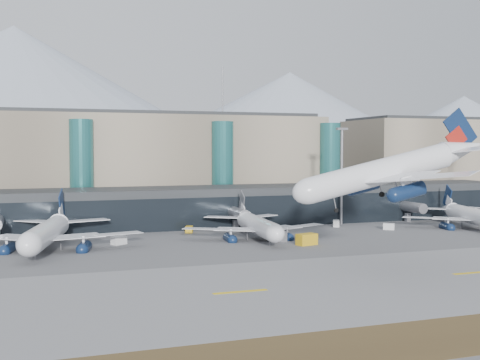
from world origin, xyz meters
The scene contains 19 objects.
ground centered at (0.00, 0.00, 0.00)m, with size 900.00×900.00×0.00m, color #515154.
runway_strip centered at (0.00, -15.00, 0.02)m, with size 400.00×40.00×0.04m, color slate.
runway_markings centered at (0.00, -15.00, 0.05)m, with size 128.00×1.00×0.02m.
concourse centered at (-0.02, 57.73, 4.97)m, with size 170.00×27.00×10.00m.
terminal_main centered at (-25.00, 90.00, 15.44)m, with size 130.00×30.00×31.00m.
terminal_east centered at (95.00, 90.00, 15.44)m, with size 70.00×30.00×31.00m.
teal_towers centered at (-14.99, 74.01, 14.01)m, with size 116.40×19.40×46.00m.
mountain_ridge centered at (15.97, 380.00, 45.74)m, with size 910.00×400.00×110.00m.
lightmast_mid centered at (30.00, 48.00, 14.42)m, with size 3.00×1.20×25.60m.
hero_jet centered at (9.76, -8.44, 17.84)m, with size 35.94×37.05×11.93m.
jet_parked_left centered at (-44.35, 32.55, 4.76)m, with size 38.17×39.10×12.58m.
jet_parked_mid centered at (-0.36, 32.39, 4.20)m, with size 34.36×33.91×11.10m.
jet_parked_right centered at (57.67, 32.39, 4.33)m, with size 34.30×35.63×11.44m.
veh_a centered at (-30.57, 32.71, 0.86)m, with size 3.07×1.73×1.73m, color silver.
veh_b centered at (-12.29, 45.31, 0.78)m, with size 2.69×1.66×1.55m, color #BF9316.
veh_c centered at (2.73, 25.94, 1.10)m, with size 3.94×2.08×2.19m, color #535358.
veh_d centered at (26.25, 43.72, 0.83)m, with size 2.89×1.55×1.65m, color silver.
veh_g centered at (35.83, 34.31, 0.78)m, with size 2.69×1.57×1.57m, color silver.
veh_h centered at (6.46, 19.44, 1.18)m, with size 4.29×2.26×2.37m, color #BF9316.
Camera 1 is at (-46.98, -93.77, 20.10)m, focal length 45.00 mm.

